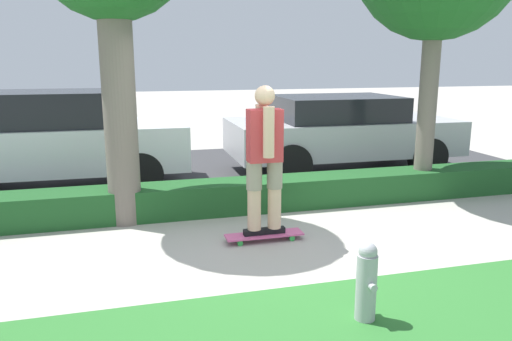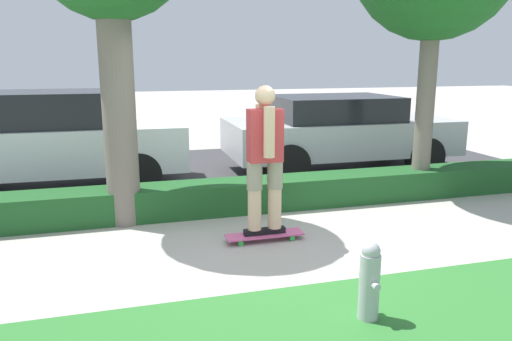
{
  "view_description": "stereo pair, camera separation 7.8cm",
  "coord_description": "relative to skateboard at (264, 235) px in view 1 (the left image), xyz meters",
  "views": [
    {
      "loc": [
        -1.56,
        -5.22,
        2.16
      ],
      "look_at": [
        0.01,
        0.6,
        0.81
      ],
      "focal_mm": 35.0,
      "sensor_mm": 36.0,
      "label": 1
    },
    {
      "loc": [
        -1.63,
        -5.2,
        2.16
      ],
      "look_at": [
        0.01,
        0.6,
        0.81
      ],
      "focal_mm": 35.0,
      "sensor_mm": 36.0,
      "label": 2
    }
  ],
  "objects": [
    {
      "name": "ground_plane",
      "position": [
        -0.04,
        -0.3,
        -0.07
      ],
      "size": [
        60.0,
        60.0,
        0.0
      ],
      "primitive_type": "plane",
      "color": "#ADA89E"
    },
    {
      "name": "street_asphalt",
      "position": [
        -0.04,
        3.9,
        -0.07
      ],
      "size": [
        13.11,
        5.0,
        0.01
      ],
      "color": "#38383A",
      "rests_on": "ground_plane"
    },
    {
      "name": "hedge_row",
      "position": [
        -0.04,
        1.3,
        0.15
      ],
      "size": [
        13.11,
        0.6,
        0.44
      ],
      "color": "#1E5123",
      "rests_on": "ground_plane"
    },
    {
      "name": "skateboard",
      "position": [
        0.0,
        0.0,
        0.0
      ],
      "size": [
        0.95,
        0.24,
        0.09
      ],
      "color": "#DB5B93",
      "rests_on": "ground_plane"
    },
    {
      "name": "skater_person",
      "position": [
        -0.0,
        -0.0,
        0.97
      ],
      "size": [
        0.51,
        0.46,
        1.78
      ],
      "color": "black",
      "rests_on": "skateboard"
    },
    {
      "name": "parked_car_front",
      "position": [
        -2.71,
        3.3,
        0.79
      ],
      "size": [
        4.33,
        1.85,
        1.65
      ],
      "rotation": [
        0.0,
        0.0,
        -0.02
      ],
      "color": "silver",
      "rests_on": "ground_plane"
    },
    {
      "name": "parked_car_middle",
      "position": [
        2.51,
        3.36,
        0.73
      ],
      "size": [
        4.39,
        2.0,
        1.47
      ],
      "rotation": [
        0.0,
        0.0,
        -0.01
      ],
      "color": "#B7B7BC",
      "rests_on": "ground_plane"
    },
    {
      "name": "fire_hydrant",
      "position": [
        0.3,
        -2.03,
        0.28
      ],
      "size": [
        0.17,
        0.28,
        0.69
      ],
      "color": "#ADADB2",
      "rests_on": "ground_plane"
    }
  ]
}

